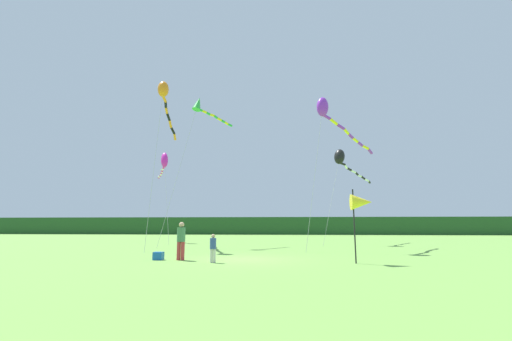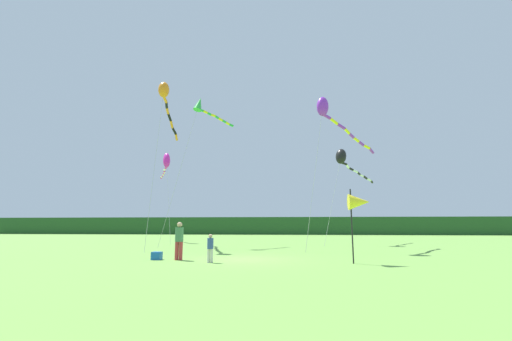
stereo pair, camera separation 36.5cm
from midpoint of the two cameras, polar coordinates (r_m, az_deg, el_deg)
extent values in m
plane|color=#6B9E42|center=(16.52, -1.57, -14.95)|extent=(120.00, 120.00, 0.00)
cube|color=#234C23|center=(61.34, 3.99, -9.43)|extent=(108.00, 3.58, 3.08)
cylinder|color=#B23338|center=(16.49, -12.79, -13.27)|extent=(0.18, 0.18, 0.84)
cylinder|color=#B23338|center=(16.43, -12.13, -13.30)|extent=(0.18, 0.18, 0.84)
cylinder|color=#3F724C|center=(16.42, -12.36, -10.65)|extent=(0.39, 0.39, 0.67)
sphere|color=tan|center=(16.42, -12.31, -9.06)|extent=(0.25, 0.25, 0.25)
cylinder|color=silver|center=(15.12, -7.42, -14.28)|extent=(0.12, 0.12, 0.59)
cylinder|color=silver|center=(15.09, -6.90, -14.30)|extent=(0.12, 0.12, 0.59)
cylinder|color=#334C8C|center=(15.07, -7.12, -12.29)|extent=(0.27, 0.27, 0.47)
sphere|color=tan|center=(15.05, -7.10, -11.08)|extent=(0.17, 0.17, 0.17)
cube|color=#1959B2|center=(16.88, -16.02, -13.86)|extent=(0.43, 0.38, 0.37)
cylinder|color=black|center=(15.19, 16.76, -9.04)|extent=(0.06, 0.06, 3.18)
cone|color=yellow|center=(15.29, 17.87, -5.16)|extent=(0.90, 0.70, 0.70)
cylinder|color=#B2B2B2|center=(26.48, -12.51, 0.03)|extent=(2.06, 2.43, 11.67)
cone|color=green|center=(28.80, -9.37, 11.19)|extent=(1.19, 1.22, 1.32)
cylinder|color=green|center=(28.71, -9.03, 10.18)|extent=(0.46, 0.44, 0.27)
cylinder|color=yellow|center=(28.89, -8.33, 9.90)|extent=(0.44, 0.46, 0.26)
cylinder|color=green|center=(29.10, -7.69, 9.61)|extent=(0.42, 0.47, 0.26)
cylinder|color=yellow|center=(29.29, -7.02, 9.36)|extent=(0.46, 0.43, 0.24)
cylinder|color=green|center=(29.49, -6.39, 9.07)|extent=(0.41, 0.49, 0.29)
cylinder|color=yellow|center=(29.70, -5.77, 8.71)|extent=(0.47, 0.46, 0.31)
cylinder|color=green|center=(29.91, -5.16, 8.39)|extent=(0.41, 0.48, 0.26)
cylinder|color=yellow|center=(30.15, -4.58, 8.08)|extent=(0.44, 0.48, 0.29)
cylinder|color=green|center=(30.33, -3.94, 7.76)|extent=(0.49, 0.43, 0.30)
cylinder|color=#B2B2B2|center=(28.65, 13.43, -4.67)|extent=(1.98, 2.53, 7.67)
ellipsoid|color=black|center=(30.55, 14.68, 2.36)|extent=(1.47, 1.52, 1.57)
cylinder|color=black|center=(30.70, 15.14, 1.18)|extent=(0.67, 0.63, 0.28)
cylinder|color=white|center=(31.28, 15.72, 0.74)|extent=(0.49, 0.77, 0.40)
cylinder|color=black|center=(31.87, 16.23, 0.28)|extent=(0.64, 0.68, 0.32)
cylinder|color=white|center=(32.43, 16.92, -0.08)|extent=(0.66, 0.66, 0.32)
cylinder|color=black|center=(33.03, 17.46, -0.45)|extent=(0.53, 0.74, 0.33)
cylinder|color=white|center=(33.65, 17.91, -0.77)|extent=(0.60, 0.69, 0.27)
cylinder|color=black|center=(34.25, 18.45, -1.11)|extent=(0.64, 0.70, 0.38)
cylinder|color=white|center=(34.83, 19.03, -1.46)|extent=(0.65, 0.66, 0.32)
cylinder|color=black|center=(35.46, 19.45, -1.78)|extent=(0.49, 0.75, 0.33)
cylinder|color=#B2B2B2|center=(32.11, -14.46, -4.70)|extent=(2.26, 4.06, 8.14)
ellipsoid|color=#E026B2|center=(34.92, -14.77, 1.70)|extent=(1.26, 1.52, 1.83)
cylinder|color=#E026B2|center=(34.96, -14.89, 0.49)|extent=(0.41, 0.47, 0.32)
cylinder|color=white|center=(35.29, -15.06, 0.21)|extent=(0.43, 0.46, 0.31)
cylinder|color=#E026B2|center=(35.63, -15.15, -0.05)|extent=(0.32, 0.46, 0.29)
cylinder|color=white|center=(35.98, -15.13, -0.27)|extent=(0.32, 0.44, 0.26)
cylinder|color=#E026B2|center=(36.33, -15.20, -0.44)|extent=(0.39, 0.44, 0.25)
cylinder|color=white|center=(36.67, -15.31, -0.64)|extent=(0.37, 0.46, 0.29)
cylinder|color=#E026B2|center=(37.02, -15.40, -0.84)|extent=(0.38, 0.45, 0.26)
cylinder|color=white|center=(37.36, -15.56, -1.00)|extent=(0.42, 0.43, 0.25)
cylinder|color=#E026B2|center=(37.70, -15.67, -1.16)|extent=(0.33, 0.44, 0.25)
cylinder|color=#B2B2B2|center=(21.81, 10.49, -0.68)|extent=(1.49, 1.55, 9.70)
ellipsoid|color=purple|center=(23.81, 11.77, 10.68)|extent=(1.27, 1.28, 1.50)
cylinder|color=purple|center=(23.87, 12.43, 9.05)|extent=(0.71, 0.67, 0.35)
cylinder|color=yellow|center=(24.34, 13.60, 8.22)|extent=(0.72, 0.69, 0.44)
cylinder|color=purple|center=(24.81, 14.75, 7.35)|extent=(0.74, 0.66, 0.41)
cylinder|color=yellow|center=(25.35, 15.69, 6.55)|extent=(0.60, 0.77, 0.39)
cylinder|color=purple|center=(25.95, 16.39, 5.79)|extent=(0.61, 0.76, 0.36)
cylinder|color=yellow|center=(26.56, 17.13, 5.11)|extent=(0.65, 0.73, 0.36)
cylinder|color=purple|center=(27.15, 17.90, 4.46)|extent=(0.66, 0.73, 0.37)
cylinder|color=yellow|center=(27.72, 18.75, 3.88)|extent=(0.72, 0.66, 0.34)
cylinder|color=purple|center=(28.31, 19.48, 3.25)|extent=(0.61, 0.78, 0.44)
cylinder|color=#B2B2B2|center=(23.07, -16.48, 1.32)|extent=(0.48, 2.94, 11.48)
ellipsoid|color=orange|center=(26.07, -15.11, 13.19)|extent=(0.94, 1.17, 1.33)
cylinder|color=orange|center=(26.30, -14.94, 11.73)|extent=(0.34, 0.97, 0.30)
cylinder|color=black|center=(27.12, -14.69, 10.82)|extent=(0.49, 0.97, 0.30)
cylinder|color=orange|center=(27.96, -14.56, 9.92)|extent=(0.43, 0.98, 0.35)
cylinder|color=black|center=(28.75, -14.26, 8.88)|extent=(0.31, 1.01, 0.50)
cylinder|color=orange|center=(29.52, -13.92, 7.73)|extent=(0.38, 1.02, 0.51)
cylinder|color=black|center=(30.30, -13.51, 6.64)|extent=(0.21, 1.00, 0.51)
cylinder|color=orange|center=(31.08, -13.16, 5.62)|extent=(0.42, 1.01, 0.50)
camera|label=1|loc=(0.18, -89.54, -0.08)|focal=23.36mm
camera|label=2|loc=(0.18, 90.46, 0.08)|focal=23.36mm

